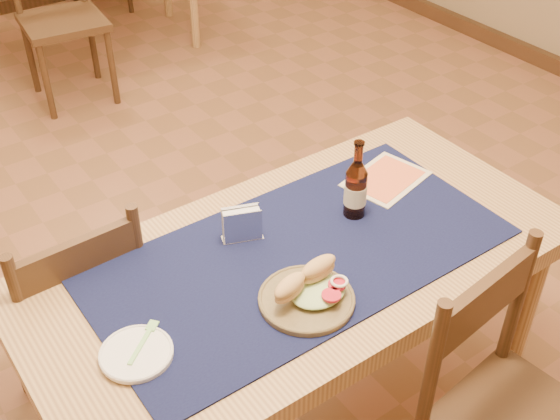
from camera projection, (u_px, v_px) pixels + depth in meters
main_table at (300, 276)px, 2.05m from camera, size 1.60×0.80×0.75m
placemat at (300, 254)px, 2.00m from camera, size 1.20×0.60×0.01m
baseboard at (184, 279)px, 2.95m from camera, size 6.00×7.00×0.10m
chair_main_far at (77, 313)px, 2.21m from camera, size 0.43×0.43×0.90m
chair_back_near at (60, 15)px, 4.04m from camera, size 0.50×0.50×0.97m
sandwich_plate at (309, 293)px, 1.84m from camera, size 0.26×0.26×0.10m
side_plate at (136, 353)px, 1.70m from camera, size 0.18×0.18×0.02m
fork at (145, 338)px, 1.72m from camera, size 0.13×0.11×0.00m
beer_bottle at (356, 188)px, 2.09m from camera, size 0.07×0.07×0.26m
napkin_holder at (242, 225)px, 2.02m from camera, size 0.13×0.08×0.11m
menu_card at (386, 179)px, 2.29m from camera, size 0.30×0.25×0.01m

